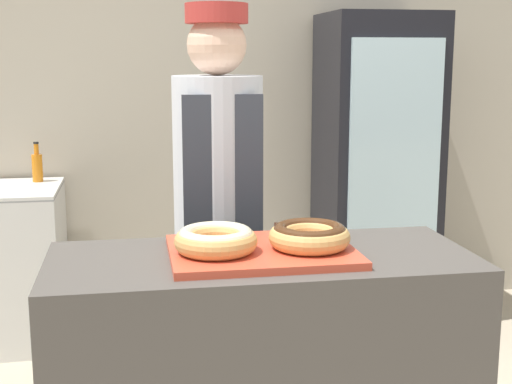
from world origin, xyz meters
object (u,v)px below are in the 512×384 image
at_px(donut_chocolate_glaze, 309,235).
at_px(baker_person, 219,214).
at_px(serving_tray, 262,252).
at_px(donut_light_glaze, 216,239).
at_px(brownie_back_right, 288,229).
at_px(beverage_fridge, 376,171).
at_px(bottle_orange, 37,166).
at_px(brownie_back_left, 217,232).

xyz_separation_m(donut_chocolate_glaze, baker_person, (-0.20, 0.65, -0.07)).
bearing_deg(serving_tray, donut_light_glaze, -170.08).
bearing_deg(brownie_back_right, beverage_fridge, 61.57).
bearing_deg(brownie_back_right, baker_person, 110.61).
distance_m(brownie_back_right, baker_person, 0.50).
bearing_deg(donut_chocolate_glaze, baker_person, 107.27).
distance_m(donut_chocolate_glaze, beverage_fridge, 1.98).
height_order(donut_chocolate_glaze, bottle_orange, bottle_orange).
relative_size(donut_chocolate_glaze, beverage_fridge, 0.14).
xyz_separation_m(serving_tray, brownie_back_right, (0.12, 0.16, 0.03)).
height_order(brownie_back_left, baker_person, baker_person).
xyz_separation_m(baker_person, bottle_orange, (-0.84, 1.31, 0.01)).
bearing_deg(bottle_orange, serving_tray, -65.11).
relative_size(serving_tray, donut_light_glaze, 2.25).
distance_m(brownie_back_left, baker_person, 0.47).
xyz_separation_m(donut_chocolate_glaze, bottle_orange, (-1.04, 1.96, -0.05)).
xyz_separation_m(donut_light_glaze, brownie_back_right, (0.26, 0.18, -0.02)).
relative_size(brownie_back_left, bottle_orange, 0.35).
bearing_deg(baker_person, beverage_fridge, 47.60).
relative_size(serving_tray, beverage_fridge, 0.32).
xyz_separation_m(brownie_back_right, baker_person, (-0.17, 0.46, -0.04)).
bearing_deg(baker_person, serving_tray, -84.77).
height_order(brownie_back_right, beverage_fridge, beverage_fridge).
bearing_deg(bottle_orange, brownie_back_left, -66.30).
bearing_deg(serving_tray, donut_chocolate_glaze, -9.92).
bearing_deg(donut_light_glaze, bottle_orange, 111.03).
bearing_deg(donut_chocolate_glaze, beverage_fridge, 64.76).
distance_m(brownie_back_right, bottle_orange, 2.05).
bearing_deg(baker_person, donut_chocolate_glaze, -72.73).
distance_m(donut_chocolate_glaze, baker_person, 0.68).
bearing_deg(beverage_fridge, brownie_back_right, -118.43).
bearing_deg(baker_person, bottle_orange, 122.61).
xyz_separation_m(donut_light_glaze, bottle_orange, (-0.75, 1.96, -0.05)).
xyz_separation_m(serving_tray, brownie_back_left, (-0.12, 0.16, 0.03)).
relative_size(donut_light_glaze, brownie_back_right, 3.24).
xyz_separation_m(brownie_back_right, bottle_orange, (-1.02, 1.78, -0.03)).
bearing_deg(serving_tray, beverage_fridge, 60.76).
bearing_deg(brownie_back_right, donut_light_glaze, -145.05).
bearing_deg(serving_tray, baker_person, 95.23).
height_order(donut_light_glaze, bottle_orange, bottle_orange).
distance_m(serving_tray, beverage_fridge, 2.02).
relative_size(serving_tray, brownie_back_right, 7.27).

